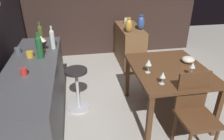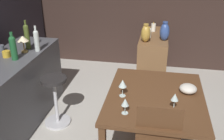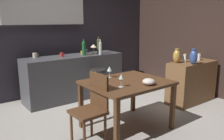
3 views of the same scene
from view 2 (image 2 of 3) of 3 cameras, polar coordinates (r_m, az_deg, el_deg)
name	(u,v)px [view 2 (image 2 of 3)]	position (r m, az deg, el deg)	size (l,w,h in m)	color
dining_table	(155,103)	(2.74, 9.34, -7.01)	(1.17, 0.97, 0.74)	#56351E
kitchen_counter	(6,99)	(3.40, -22.10, -5.96)	(2.10, 0.60, 0.90)	#4C4C51
sideboard_cabinet	(153,59)	(4.47, 8.84, 2.47)	(1.10, 0.44, 0.82)	brown
bar_stool	(56,100)	(3.41, -12.16, -6.35)	(0.34, 0.34, 0.66)	#262323
wine_glass_left	(123,84)	(2.59, 2.34, -3.03)	(0.08, 0.08, 0.18)	silver
wine_glass_right	(175,98)	(2.42, 13.51, -5.91)	(0.07, 0.07, 0.18)	silver
wine_glass_center	(125,103)	(2.33, 2.88, -7.10)	(0.07, 0.07, 0.15)	silver
fruit_bowl	(188,89)	(2.80, 16.24, -3.91)	(0.18, 0.18, 0.09)	beige
wine_bottle_olive	(27,36)	(3.57, -18.04, 7.13)	(0.07, 0.07, 0.38)	#475623
wine_bottle_clear	(36,40)	(3.45, -16.12, 6.38)	(0.06, 0.06, 0.33)	silver
wine_bottle_green	(13,47)	(3.25, -20.72, 4.76)	(0.08, 0.08, 0.33)	#1E592D
cup_mustard	(6,54)	(3.40, -21.99, 3.25)	(0.13, 0.09, 0.08)	gold
cup_slate	(1,48)	(3.64, -23.04, 4.41)	(0.12, 0.08, 0.08)	#515660
counter_lamp	(23,40)	(3.45, -18.82, 6.22)	(0.14, 0.14, 0.22)	#A58447
pillar_candle_tall	(153,27)	(4.53, 9.00, 9.14)	(0.08, 0.08, 0.16)	white
pillar_candle_short	(149,33)	(4.15, 8.08, 7.91)	(0.06, 0.06, 0.18)	white
vase_ceramic_blue	(165,32)	(4.06, 11.39, 8.20)	(0.14, 0.14, 0.29)	#334C8C
vase_brass	(146,33)	(3.95, 7.35, 7.89)	(0.14, 0.14, 0.28)	#B78C38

